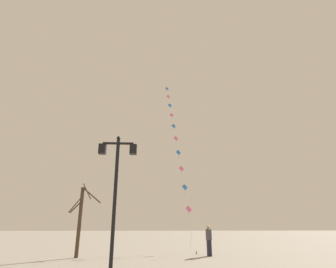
% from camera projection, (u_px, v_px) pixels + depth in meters
% --- Properties ---
extents(ground_plane, '(160.00, 160.00, 0.00)m').
position_uv_depth(ground_plane, '(167.00, 249.00, 20.88)').
color(ground_plane, gray).
extents(twin_lantern_lamp_post, '(1.52, 0.28, 5.18)m').
position_uv_depth(twin_lantern_lamp_post, '(116.00, 175.00, 10.60)').
color(twin_lantern_lamp_post, black).
rests_on(twin_lantern_lamp_post, ground_plane).
extents(kite_train, '(1.56, 12.67, 18.54)m').
position_uv_depth(kite_train, '(176.00, 138.00, 26.25)').
color(kite_train, brown).
rests_on(kite_train, ground_plane).
extents(kite_flyer, '(0.29, 0.62, 1.71)m').
position_uv_depth(kite_flyer, '(209.00, 240.00, 16.03)').
color(kite_flyer, '#1E1E2D').
rests_on(kite_flyer, ground_plane).
extents(bare_tree, '(1.85, 0.69, 4.10)m').
position_uv_depth(bare_tree, '(80.00, 219.00, 15.57)').
color(bare_tree, '#423323').
rests_on(bare_tree, ground_plane).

